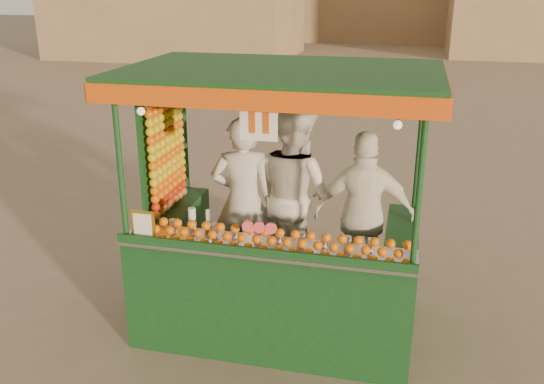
% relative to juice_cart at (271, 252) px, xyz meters
% --- Properties ---
extents(ground, '(90.00, 90.00, 0.00)m').
position_rel_juice_cart_xyz_m(ground, '(0.06, 0.03, -0.81)').
color(ground, '#706150').
rests_on(ground, ground).
extents(juice_cart, '(2.74, 1.78, 2.49)m').
position_rel_juice_cart_xyz_m(juice_cart, '(0.00, 0.00, 0.00)').
color(juice_cart, '#0E3415').
rests_on(juice_cart, ground).
extents(vendor_left, '(0.69, 0.53, 1.71)m').
position_rel_juice_cart_xyz_m(vendor_left, '(-0.36, 0.36, 0.34)').
color(vendor_left, beige).
rests_on(vendor_left, ground).
extents(vendor_middle, '(1.11, 1.06, 1.80)m').
position_rel_juice_cart_xyz_m(vendor_middle, '(0.10, 0.55, 0.38)').
color(vendor_middle, white).
rests_on(vendor_middle, ground).
extents(vendor_right, '(0.98, 0.49, 1.62)m').
position_rel_juice_cart_xyz_m(vendor_right, '(0.82, 0.40, 0.29)').
color(vendor_right, white).
rests_on(vendor_right, ground).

